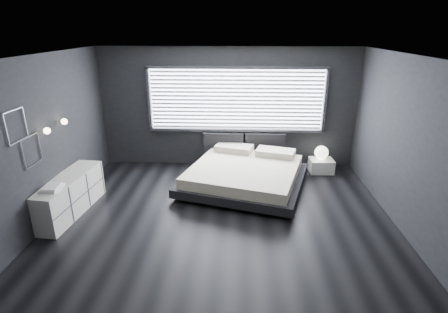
{
  "coord_description": "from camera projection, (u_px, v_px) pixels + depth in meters",
  "views": [
    {
      "loc": [
        0.28,
        -5.33,
        3.21
      ],
      "look_at": [
        0.0,
        0.85,
        0.9
      ],
      "focal_mm": 28.0,
      "sensor_mm": 36.0,
      "label": 1
    }
  ],
  "objects": [
    {
      "name": "room",
      "position": [
        222.0,
        146.0,
        5.63
      ],
      "size": [
        6.04,
        6.0,
        2.8
      ],
      "color": "black",
      "rests_on": "ground"
    },
    {
      "name": "window",
      "position": [
        236.0,
        100.0,
        8.07
      ],
      "size": [
        4.14,
        0.09,
        1.52
      ],
      "color": "white",
      "rests_on": "ground"
    },
    {
      "name": "headboard",
      "position": [
        244.0,
        144.0,
        8.38
      ],
      "size": [
        1.96,
        0.16,
        0.52
      ],
      "color": "black",
      "rests_on": "ground"
    },
    {
      "name": "sconce_near",
      "position": [
        47.0,
        131.0,
        5.73
      ],
      "size": [
        0.18,
        0.11,
        0.11
      ],
      "color": "silver",
      "rests_on": "ground"
    },
    {
      "name": "sconce_far",
      "position": [
        64.0,
        122.0,
        6.29
      ],
      "size": [
        0.18,
        0.11,
        0.11
      ],
      "color": "silver",
      "rests_on": "ground"
    },
    {
      "name": "wall_art_upper",
      "position": [
        16.0,
        126.0,
        5.09
      ],
      "size": [
        0.01,
        0.48,
        0.48
      ],
      "color": "#47474C",
      "rests_on": "ground"
    },
    {
      "name": "wall_art_lower",
      "position": [
        32.0,
        150.0,
        5.49
      ],
      "size": [
        0.01,
        0.48,
        0.48
      ],
      "color": "#47474C",
      "rests_on": "ground"
    },
    {
      "name": "bed",
      "position": [
        245.0,
        174.0,
        7.38
      ],
      "size": [
        2.92,
        2.84,
        0.62
      ],
      "color": "black",
      "rests_on": "ground"
    },
    {
      "name": "nightstand",
      "position": [
        321.0,
        166.0,
        8.16
      ],
      "size": [
        0.55,
        0.46,
        0.31
      ],
      "primitive_type": "cube",
      "rotation": [
        0.0,
        0.0,
        0.03
      ],
      "color": "silver",
      "rests_on": "ground"
    },
    {
      "name": "orb_lamp",
      "position": [
        321.0,
        153.0,
        8.08
      ],
      "size": [
        0.31,
        0.31,
        0.31
      ],
      "primitive_type": "sphere",
      "color": "white",
      "rests_on": "nightstand"
    },
    {
      "name": "dresser",
      "position": [
        69.0,
        195.0,
        6.31
      ],
      "size": [
        0.65,
        1.77,
        0.69
      ],
      "color": "silver",
      "rests_on": "ground"
    },
    {
      "name": "book_stack",
      "position": [
        52.0,
        188.0,
        5.73
      ],
      "size": [
        0.27,
        0.36,
        0.07
      ],
      "color": "white",
      "rests_on": "dresser"
    }
  ]
}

